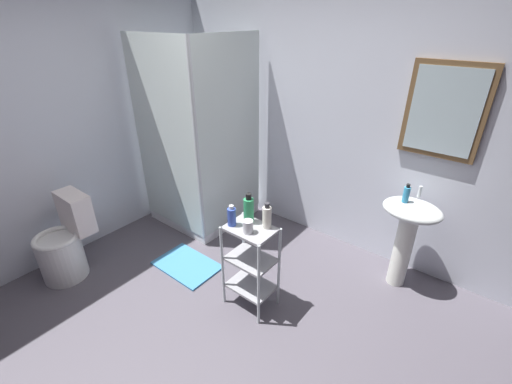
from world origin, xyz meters
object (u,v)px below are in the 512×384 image
Objects in this scene: storage_cart at (251,261)px; bath_mat at (187,265)px; hand_soap_bottle at (406,194)px; shampoo_bottle_blue at (232,216)px; shower_stall at (203,184)px; pedestal_sink at (408,227)px; body_wash_bottle_green at (249,210)px; rinse_cup at (248,227)px; toilet at (65,245)px; lotion_bottle_white at (267,217)px.

storage_cart is 0.88m from bath_mat.
hand_soap_bottle is 0.94× the size of shampoo_bottle_blue.
shower_stall is 2.12m from pedestal_sink.
body_wash_bottle_green is 0.40× the size of bath_mat.
shampoo_bottle_blue is (-0.99, -1.05, 0.23)m from pedestal_sink.
pedestal_sink is at bearing 51.40° from rinse_cup.
hand_soap_bottle is at bearing 36.25° from toilet.
lotion_bottle_white is at bearing -24.02° from shower_stall.
rinse_cup is at bearing -128.60° from pedestal_sink.
body_wash_bottle_green is at bearing -27.65° from shower_stall.
toilet is 2.94m from hand_soap_bottle.
hand_soap_bottle is 0.76× the size of lotion_bottle_white.
toilet is 3.18× the size of body_wash_bottle_green.
storage_cart is 1.33m from hand_soap_bottle.
body_wash_bottle_green is at bearing -171.17° from lotion_bottle_white.
pedestal_sink is 5.21× the size of hand_soap_bottle.
body_wash_bottle_green is (1.16, -0.61, 0.38)m from shower_stall.
bath_mat is at bearing -147.68° from hand_soap_bottle.
shampoo_bottle_blue is 0.16m from rinse_cup.
shower_stall is 2.70× the size of storage_cart.
rinse_cup is at bearing -52.83° from body_wash_bottle_green.
shampoo_bottle_blue is at bearing -158.85° from storage_cart.
shower_stall is 9.80× the size of lotion_bottle_white.
body_wash_bottle_green reaches higher than toilet.
bath_mat is at bearing 177.63° from rinse_cup.
pedestal_sink reaches higher than storage_cart.
toilet is at bearing -156.30° from rinse_cup.
rinse_cup is at bearing -67.47° from storage_cart.
toilet is 1.71m from storage_cart.
rinse_cup is (1.56, 0.68, 0.47)m from toilet.
storage_cart reaches higher than bath_mat.
pedestal_sink is at bearing 49.25° from storage_cart.
pedestal_sink is 1.46m from shampoo_bottle_blue.
body_wash_bottle_green is 1.10m from bath_mat.
body_wash_bottle_green reaches higher than lotion_bottle_white.
storage_cart is at bearing 25.59° from toilet.
storage_cart is 7.59× the size of rinse_cup.
bath_mat is (-0.77, -0.02, -0.43)m from storage_cart.
bath_mat is at bearing -178.58° from storage_cart.
shampoo_bottle_blue reaches higher than pedestal_sink.
pedestal_sink is 4.89× the size of shampoo_bottle_blue.
shower_stall reaches higher than body_wash_bottle_green.
shampoo_bottle_blue is (1.40, 0.68, 0.50)m from toilet.
shower_stall is at bearing 152.35° from body_wash_bottle_green.
toilet reaches higher than bath_mat.
storage_cart is (1.23, -0.67, -0.03)m from shower_stall.
body_wash_bottle_green is at bearing 58.07° from shampoo_bottle_blue.
toilet is at bearing -143.75° from hand_soap_bottle.
rinse_cup is at bearing -115.76° from lotion_bottle_white.
hand_soap_bottle is at bearing 46.73° from body_wash_bottle_green.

